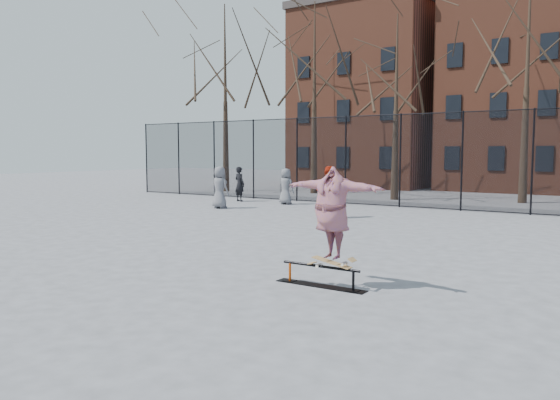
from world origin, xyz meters
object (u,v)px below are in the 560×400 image
Objects in this scene: skateboard at (332,264)px; skater at (332,216)px; bystander_red at (328,192)px; skate_rail at (320,278)px; bystander_grey at (286,186)px; bystander_black at (240,184)px; bystander_extra at (220,188)px.

skateboard is 0.85m from skater.
bystander_red is (-4.99, 8.98, -0.34)m from skater.
bystander_red is (-4.77, 8.98, 0.78)m from skate_rail.
bystander_black is (-2.67, 0.02, 0.02)m from bystander_grey.
bystander_black is at bearing 5.27° from bystander_grey.
bystander_black is 7.48m from bystander_red.
skate_rail is at bearing 180.00° from skateboard.
skateboard is (0.22, 0.00, 0.28)m from skate_rail.
bystander_black is (-11.67, 12.34, -0.44)m from skater.
bystander_red reaches higher than skateboard.
bystander_grey is 0.92× the size of bystander_extra.
bystander_red is at bearing 179.96° from bystander_extra.
skateboard is 0.47× the size of bystander_black.
bystander_grey is at bearing 125.49° from skate_rail.
bystander_black is at bearing 133.42° from skateboard.
skater is at bearing 141.42° from bystander_extra.
bystander_red is (6.68, -3.36, 0.10)m from bystander_black.
skateboard is at bearing 131.92° from bystander_grey.
bystander_red is 5.37m from bystander_extra.
bystander_grey is 5.22m from bystander_red.
bystander_grey is 2.67m from bystander_black.
skater is 1.21× the size of bystander_grey.
skate_rail is 0.93× the size of bystander_red.
bystander_red is at bearing 124.24° from skater.
skate_rail is 15.14m from bystander_grey.
bystander_extra is at bearing 138.07° from skateboard.
bystander_red is (-4.99, 8.98, 0.50)m from skateboard.
bystander_red reaches higher than bystander_grey.
skater is at bearing 0.00° from skate_rail.
bystander_extra is (-10.35, 9.30, -0.39)m from skater.
skater is 15.26m from bystander_grey.
bystander_grey is 0.87× the size of bystander_red.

